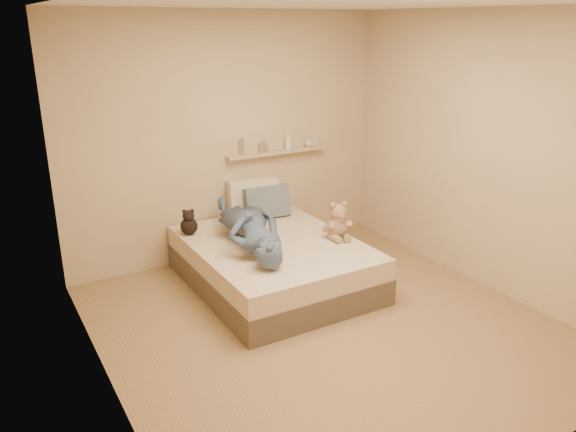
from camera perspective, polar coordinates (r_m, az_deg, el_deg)
room at (r=4.42m, az=4.27°, el=3.75°), size 3.80×3.80×3.80m
bed at (r=5.53m, az=-1.47°, el=-4.83°), size 1.50×1.90×0.45m
game_console at (r=4.81m, az=-2.17°, el=-3.60°), size 0.19×0.10×0.06m
teddy_bear at (r=5.51m, az=5.11°, el=-0.73°), size 0.31×0.31×0.38m
dark_plush at (r=5.68m, az=-10.04°, el=-0.76°), size 0.17×0.17×0.27m
pillow_cream at (r=6.16m, az=-3.55°, el=1.91°), size 0.57×0.27×0.41m
pillow_grey at (r=6.09m, az=-2.18°, el=1.44°), size 0.52×0.26×0.36m
person at (r=5.35m, az=-3.90°, el=-1.07°), size 0.84×1.55×0.35m
wall_shelf at (r=6.27m, az=-1.17°, el=6.50°), size 1.20×0.12×0.03m
shelf_bottles at (r=6.29m, az=-0.46°, el=7.40°), size 0.90×0.10×0.19m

